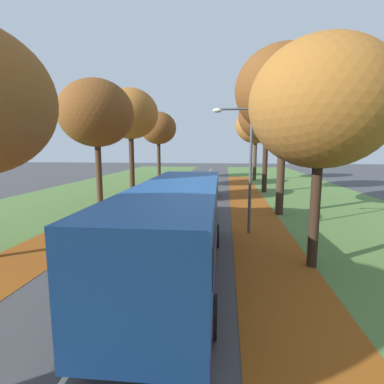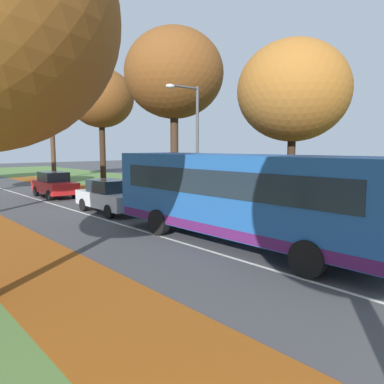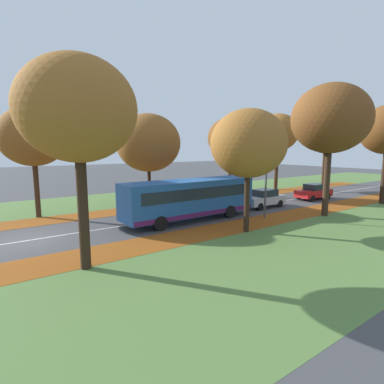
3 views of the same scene
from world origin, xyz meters
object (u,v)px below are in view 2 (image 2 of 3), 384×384
(streetlamp_right, at_px, (192,136))
(car_silver_lead, at_px, (110,196))
(tree_right_distant, at_px, (51,110))
(bus, at_px, (241,194))
(tree_right_mid, at_px, (174,74))
(tree_right_far, at_px, (101,99))
(tree_right_near, at_px, (293,91))
(car_red_following, at_px, (54,185))

(streetlamp_right, xyz_separation_m, car_silver_lead, (-2.60, 3.18, -2.92))
(tree_right_distant, bearing_deg, car_silver_lead, -104.38)
(tree_right_distant, xyz_separation_m, bus, (-5.14, -29.24, -5.12))
(tree_right_mid, xyz_separation_m, tree_right_far, (0.22, 9.36, -0.51))
(tree_right_near, relative_size, car_silver_lead, 1.82)
(streetlamp_right, relative_size, car_silver_lead, 1.43)
(tree_right_far, distance_m, streetlamp_right, 14.47)
(tree_right_far, bearing_deg, streetlamp_right, -101.21)
(tree_right_far, bearing_deg, bus, -105.08)
(car_silver_lead, bearing_deg, tree_right_mid, 14.15)
(tree_right_far, relative_size, streetlamp_right, 1.54)
(streetlamp_right, distance_m, car_red_following, 11.31)
(tree_right_near, height_order, car_red_following, tree_right_near)
(tree_right_distant, bearing_deg, tree_right_near, -91.13)
(tree_right_far, bearing_deg, car_red_following, -148.42)
(tree_right_distant, relative_size, streetlamp_right, 1.52)
(tree_right_near, xyz_separation_m, streetlamp_right, (-2.23, 3.90, -1.81))
(tree_right_near, distance_m, tree_right_far, 17.80)
(tree_right_distant, relative_size, car_red_following, 2.13)
(tree_right_distant, bearing_deg, tree_right_mid, -90.75)
(streetlamp_right, bearing_deg, tree_right_far, 78.79)
(streetlamp_right, bearing_deg, tree_right_mid, 60.57)
(tree_right_far, xyz_separation_m, bus, (-5.10, -18.92, -5.25))
(tree_right_far, height_order, streetlamp_right, tree_right_far)
(tree_right_mid, distance_m, car_silver_lead, 8.49)
(car_silver_lead, distance_m, car_red_following, 7.47)
(tree_right_distant, distance_m, car_silver_lead, 22.47)
(tree_right_mid, height_order, car_silver_lead, tree_right_mid)
(tree_right_near, bearing_deg, tree_right_mid, 87.97)
(car_red_following, bearing_deg, tree_right_far, 31.58)
(tree_right_mid, bearing_deg, car_silver_lead, -165.85)
(tree_right_near, height_order, tree_right_mid, tree_right_mid)
(bus, bearing_deg, tree_right_mid, 62.95)
(car_silver_lead, bearing_deg, tree_right_far, 63.38)
(tree_right_near, height_order, tree_right_far, tree_right_far)
(tree_right_near, bearing_deg, car_red_following, 107.79)
(bus, bearing_deg, tree_right_far, 74.92)
(tree_right_far, height_order, bus, tree_right_far)
(tree_right_far, relative_size, car_red_following, 2.18)
(bus, relative_size, car_silver_lead, 2.48)
(streetlamp_right, bearing_deg, car_silver_lead, 129.20)
(streetlamp_right, distance_m, bus, 5.96)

